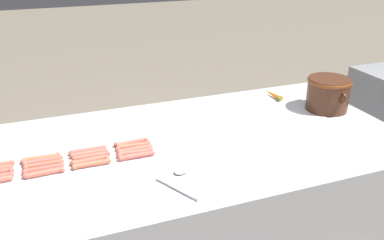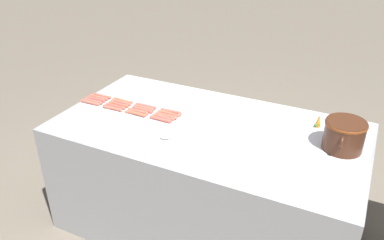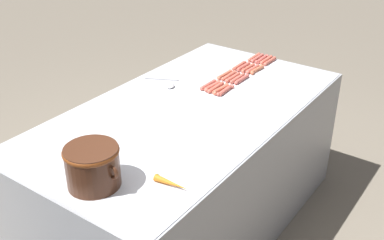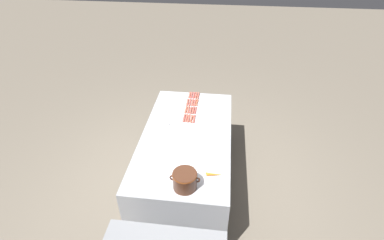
{
  "view_description": "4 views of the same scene",
  "coord_description": "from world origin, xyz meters",
  "px_view_note": "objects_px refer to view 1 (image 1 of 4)",
  "views": [
    {
      "loc": [
        1.66,
        -0.65,
        1.74
      ],
      "look_at": [
        -0.06,
        -0.0,
        0.92
      ],
      "focal_mm": 38.64,
      "sensor_mm": 36.0,
      "label": 1
    },
    {
      "loc": [
        2.05,
        0.89,
        2.09
      ],
      "look_at": [
        -0.01,
        -0.12,
        0.85
      ],
      "focal_mm": 36.55,
      "sensor_mm": 36.0,
      "label": 2
    },
    {
      "loc": [
        -1.41,
        1.94,
        2.06
      ],
      "look_at": [
        -0.11,
        0.12,
        0.85
      ],
      "focal_mm": 44.33,
      "sensor_mm": 36.0,
      "label": 3
    },
    {
      "loc": [
        -0.39,
        2.66,
        2.96
      ],
      "look_at": [
        -0.05,
        -0.13,
        0.96
      ],
      "focal_mm": 26.44,
      "sensor_mm": 36.0,
      "label": 4
    }
  ],
  "objects_px": {
    "hot_dog_9": "(44,165)",
    "hot_dog_19": "(136,156)",
    "bean_pot": "(328,92)",
    "hot_dog_11": "(135,149)",
    "hot_dog_13": "(43,169)",
    "hot_dog_18": "(91,164)",
    "hot_dog_15": "(135,152)",
    "hot_dog_7": "(133,146)",
    "hot_dog_14": "(90,160)",
    "hot_dog_17": "(44,173)",
    "hot_dog_3": "(132,143)",
    "hot_dog_6": "(89,153)",
    "hot_dog_2": "(88,150)",
    "hot_dog_10": "(91,156)",
    "hot_dog_1": "(41,158)",
    "serving_spoon": "(180,177)",
    "hot_dog_5": "(43,161)",
    "carrot": "(273,95)"
  },
  "relations": [
    {
      "from": "hot_dog_14",
      "to": "hot_dog_18",
      "type": "relative_size",
      "value": 1.0
    },
    {
      "from": "hot_dog_5",
      "to": "hot_dog_13",
      "type": "bearing_deg",
      "value": -0.88
    },
    {
      "from": "hot_dog_5",
      "to": "hot_dog_17",
      "type": "height_order",
      "value": "same"
    },
    {
      "from": "hot_dog_14",
      "to": "bean_pot",
      "type": "height_order",
      "value": "bean_pot"
    },
    {
      "from": "hot_dog_9",
      "to": "hot_dog_14",
      "type": "distance_m",
      "value": 0.19
    },
    {
      "from": "hot_dog_14",
      "to": "hot_dog_19",
      "type": "relative_size",
      "value": 1.0
    },
    {
      "from": "hot_dog_2",
      "to": "carrot",
      "type": "relative_size",
      "value": 0.93
    },
    {
      "from": "hot_dog_15",
      "to": "hot_dog_7",
      "type": "bearing_deg",
      "value": 173.58
    },
    {
      "from": "hot_dog_15",
      "to": "bean_pot",
      "type": "bearing_deg",
      "value": 96.95
    },
    {
      "from": "hot_dog_2",
      "to": "hot_dog_19",
      "type": "height_order",
      "value": "same"
    },
    {
      "from": "bean_pot",
      "to": "hot_dog_11",
      "type": "bearing_deg",
      "value": -84.47
    },
    {
      "from": "hot_dog_10",
      "to": "hot_dog_19",
      "type": "bearing_deg",
      "value": 70.59
    },
    {
      "from": "hot_dog_7",
      "to": "bean_pot",
      "type": "distance_m",
      "value": 1.14
    },
    {
      "from": "carrot",
      "to": "hot_dog_9",
      "type": "bearing_deg",
      "value": -74.16
    },
    {
      "from": "hot_dog_7",
      "to": "hot_dog_9",
      "type": "relative_size",
      "value": 1.0
    },
    {
      "from": "hot_dog_6",
      "to": "hot_dog_15",
      "type": "xyz_separation_m",
      "value": [
        0.07,
        0.19,
        0.0
      ]
    },
    {
      "from": "hot_dog_2",
      "to": "hot_dog_14",
      "type": "relative_size",
      "value": 1.0
    },
    {
      "from": "hot_dog_2",
      "to": "hot_dog_11",
      "type": "bearing_deg",
      "value": 71.91
    },
    {
      "from": "hot_dog_7",
      "to": "hot_dog_18",
      "type": "bearing_deg",
      "value": -64.14
    },
    {
      "from": "hot_dog_18",
      "to": "carrot",
      "type": "relative_size",
      "value": 0.93
    },
    {
      "from": "hot_dog_13",
      "to": "hot_dog_15",
      "type": "relative_size",
      "value": 1.0
    },
    {
      "from": "hot_dog_9",
      "to": "hot_dog_19",
      "type": "distance_m",
      "value": 0.39
    },
    {
      "from": "hot_dog_2",
      "to": "hot_dog_10",
      "type": "distance_m",
      "value": 0.06
    },
    {
      "from": "hot_dog_3",
      "to": "serving_spoon",
      "type": "distance_m",
      "value": 0.37
    },
    {
      "from": "hot_dog_3",
      "to": "hot_dog_11",
      "type": "height_order",
      "value": "same"
    },
    {
      "from": "hot_dog_3",
      "to": "hot_dog_18",
      "type": "height_order",
      "value": "same"
    },
    {
      "from": "hot_dog_9",
      "to": "serving_spoon",
      "type": "bearing_deg",
      "value": 60.64
    },
    {
      "from": "hot_dog_3",
      "to": "hot_dog_17",
      "type": "xyz_separation_m",
      "value": [
        0.14,
        -0.4,
        0.0
      ]
    },
    {
      "from": "hot_dog_7",
      "to": "hot_dog_17",
      "type": "height_order",
      "value": "same"
    },
    {
      "from": "hot_dog_7",
      "to": "hot_dog_10",
      "type": "distance_m",
      "value": 0.2
    },
    {
      "from": "hot_dog_15",
      "to": "hot_dog_17",
      "type": "bearing_deg",
      "value": -84.53
    },
    {
      "from": "hot_dog_17",
      "to": "bean_pot",
      "type": "bearing_deg",
      "value": 96.58
    },
    {
      "from": "hot_dog_9",
      "to": "hot_dog_15",
      "type": "distance_m",
      "value": 0.39
    },
    {
      "from": "hot_dog_14",
      "to": "hot_dog_2",
      "type": "bearing_deg",
      "value": 177.73
    },
    {
      "from": "hot_dog_5",
      "to": "carrot",
      "type": "bearing_deg",
      "value": 104.49
    },
    {
      "from": "hot_dog_7",
      "to": "hot_dog_15",
      "type": "distance_m",
      "value": 0.07
    },
    {
      "from": "hot_dog_14",
      "to": "hot_dog_19",
      "type": "distance_m",
      "value": 0.2
    },
    {
      "from": "hot_dog_3",
      "to": "hot_dog_9",
      "type": "xyz_separation_m",
      "value": [
        0.07,
        -0.4,
        0.0
      ]
    },
    {
      "from": "hot_dog_1",
      "to": "serving_spoon",
      "type": "relative_size",
      "value": 0.66
    },
    {
      "from": "hot_dog_9",
      "to": "serving_spoon",
      "type": "relative_size",
      "value": 0.66
    },
    {
      "from": "hot_dog_18",
      "to": "bean_pot",
      "type": "distance_m",
      "value": 1.35
    },
    {
      "from": "hot_dog_7",
      "to": "hot_dog_15",
      "type": "xyz_separation_m",
      "value": [
        0.07,
        -0.01,
        0.0
      ]
    },
    {
      "from": "hot_dog_2",
      "to": "hot_dog_17",
      "type": "distance_m",
      "value": 0.24
    },
    {
      "from": "serving_spoon",
      "to": "hot_dog_5",
      "type": "bearing_deg",
      "value": -122.05
    },
    {
      "from": "hot_dog_11",
      "to": "hot_dog_15",
      "type": "bearing_deg",
      "value": -12.38
    },
    {
      "from": "hot_dog_13",
      "to": "hot_dog_18",
      "type": "distance_m",
      "value": 0.2
    },
    {
      "from": "hot_dog_6",
      "to": "bean_pot",
      "type": "distance_m",
      "value": 1.34
    },
    {
      "from": "hot_dog_2",
      "to": "bean_pot",
      "type": "height_order",
      "value": "bean_pot"
    },
    {
      "from": "hot_dog_7",
      "to": "hot_dog_14",
      "type": "xyz_separation_m",
      "value": [
        0.07,
        -0.21,
        0.0
      ]
    },
    {
      "from": "hot_dog_6",
      "to": "hot_dog_7",
      "type": "distance_m",
      "value": 0.2
    }
  ]
}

